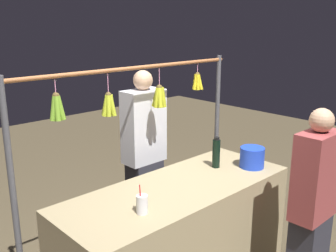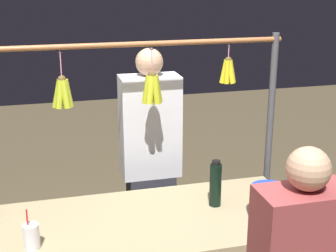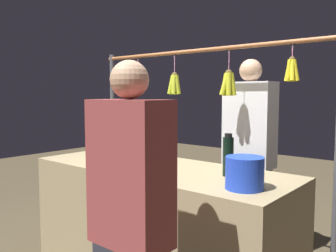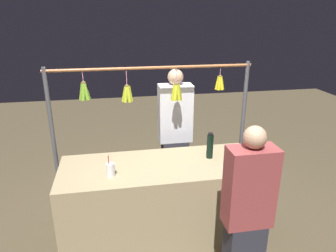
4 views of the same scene
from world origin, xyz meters
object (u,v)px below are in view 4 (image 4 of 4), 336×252
water_bottle (210,146)px  drink_cup (110,170)px  vendor_person (175,138)px  customer_person (246,220)px  blue_bucket (239,157)px

water_bottle → drink_cup: 1.03m
water_bottle → drink_cup: size_ratio=1.33×
vendor_person → customer_person: size_ratio=1.09×
drink_cup → vendor_person: bearing=-130.6°
blue_bucket → vendor_person: (0.45, -0.93, -0.14)m
vendor_person → drink_cup: bearing=49.4°
water_bottle → customer_person: 0.92m
drink_cup → vendor_person: vendor_person is taller
water_bottle → blue_bucket: water_bottle is taller
customer_person → water_bottle: bearing=-88.1°
blue_bucket → vendor_person: vendor_person is taller
blue_bucket → drink_cup: bearing=-0.4°
vendor_person → blue_bucket: bearing=115.8°
vendor_person → customer_person: vendor_person is taller
blue_bucket → vendor_person: 1.04m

